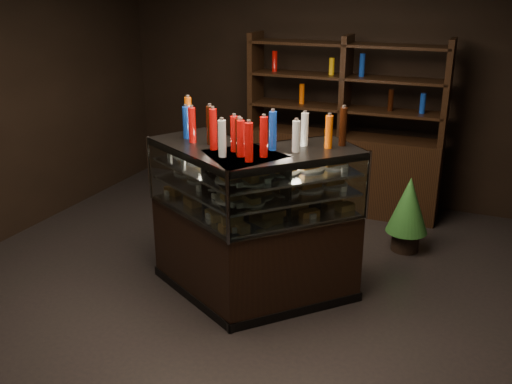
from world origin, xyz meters
TOP-DOWN VIEW (x-y plane):
  - ground at (0.00, 0.00)m, footprint 5.00×5.00m
  - room_shell at (0.00, 0.00)m, footprint 5.02×5.02m
  - display_case at (0.31, -0.21)m, footprint 1.86×1.29m
  - food_display at (0.31, -0.21)m, footprint 1.55×0.92m
  - bottles_top at (0.31, -0.21)m, footprint 1.38×0.78m
  - potted_conifer at (1.38, 1.21)m, footprint 0.41×0.41m
  - back_shelving at (0.47, 2.05)m, footprint 2.22×0.46m

SIDE VIEW (x-z plane):
  - ground at x=0.00m, z-range 0.00..0.00m
  - display_case at x=0.31m, z-range -0.21..1.10m
  - potted_conifer at x=1.38m, z-range 0.06..0.93m
  - back_shelving at x=0.47m, z-range -0.39..1.61m
  - food_display at x=0.31m, z-range 0.82..1.23m
  - bottles_top at x=0.31m, z-range 1.30..1.60m
  - room_shell at x=0.00m, z-range 0.44..3.45m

